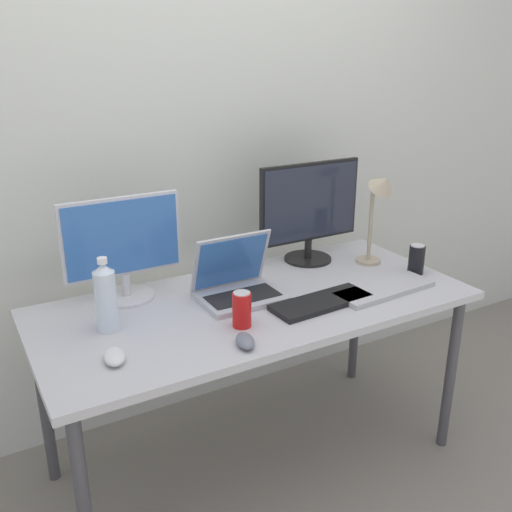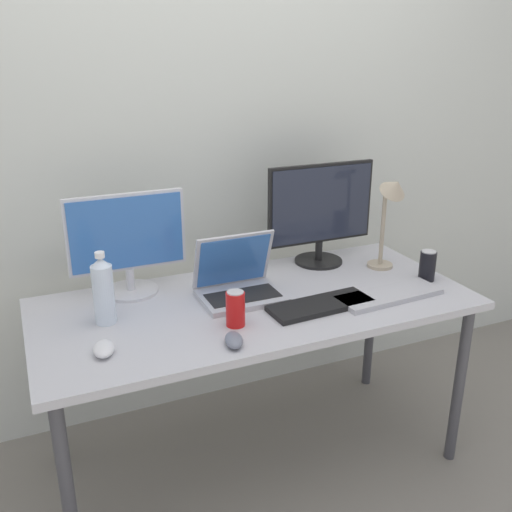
{
  "view_description": "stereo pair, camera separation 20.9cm",
  "coord_description": "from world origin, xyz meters",
  "views": [
    {
      "loc": [
        -0.97,
        -1.71,
        1.65
      ],
      "look_at": [
        0.0,
        0.0,
        0.92
      ],
      "focal_mm": 40.0,
      "sensor_mm": 36.0,
      "label": 1
    },
    {
      "loc": [
        -0.79,
        -1.8,
        1.65
      ],
      "look_at": [
        0.0,
        0.0,
        0.92
      ],
      "focal_mm": 40.0,
      "sensor_mm": 36.0,
      "label": 2
    }
  ],
  "objects": [
    {
      "name": "monitor_left",
      "position": [
        -0.42,
        0.27,
        0.95
      ],
      "size": [
        0.45,
        0.21,
        0.4
      ],
      "color": "silver",
      "rests_on": "work_desk"
    },
    {
      "name": "desk_lamp",
      "position": [
        0.64,
        0.06,
        1.03
      ],
      "size": [
        0.11,
        0.18,
        0.43
      ],
      "color": "tan",
      "rests_on": "work_desk"
    },
    {
      "name": "mouse_by_keyboard",
      "position": [
        -0.6,
        -0.17,
        0.76
      ],
      "size": [
        0.08,
        0.12,
        0.03
      ],
      "primitive_type": "ellipsoid",
      "rotation": [
        0.0,
        0.0,
        -0.19
      ],
      "color": "silver",
      "rests_on": "work_desk"
    },
    {
      "name": "soda_can_by_laptop",
      "position": [
        0.72,
        -0.09,
        0.8
      ],
      "size": [
        0.07,
        0.07,
        0.13
      ],
      "color": "black",
      "rests_on": "work_desk"
    },
    {
      "name": "laptop_silver",
      "position": [
        -0.05,
        0.07,
        0.8
      ],
      "size": [
        0.31,
        0.24,
        0.25
      ],
      "color": "#B7B7BC",
      "rests_on": "work_desk"
    },
    {
      "name": "wall_back",
      "position": [
        0.0,
        0.59,
        1.3
      ],
      "size": [
        7.0,
        0.08,
        2.6
      ],
      "primitive_type": "cube",
      "color": "silver",
      "rests_on": "ground"
    },
    {
      "name": "work_desk",
      "position": [
        0.0,
        0.0,
        0.68
      ],
      "size": [
        1.64,
        0.75,
        0.74
      ],
      "color": "#424247",
      "rests_on": "ground"
    },
    {
      "name": "ground_plane",
      "position": [
        0.0,
        0.0,
        0.0
      ],
      "size": [
        16.0,
        16.0,
        0.0
      ],
      "primitive_type": "plane",
      "color": "gray"
    },
    {
      "name": "mouse_by_laptop",
      "position": [
        -0.2,
        -0.28,
        0.76
      ],
      "size": [
        0.08,
        0.12,
        0.03
      ],
      "primitive_type": "ellipsoid",
      "rotation": [
        0.0,
        0.0,
        -0.26
      ],
      "color": "slate",
      "rests_on": "work_desk"
    },
    {
      "name": "keyboard_main",
      "position": [
        0.19,
        -0.15,
        0.75
      ],
      "size": [
        0.4,
        0.16,
        0.02
      ],
      "primitive_type": "cube",
      "rotation": [
        0.0,
        0.0,
        0.05
      ],
      "color": "black",
      "rests_on": "work_desk"
    },
    {
      "name": "monitor_center",
      "position": [
        0.42,
        0.26,
        0.98
      ],
      "size": [
        0.49,
        0.21,
        0.44
      ],
      "color": "black",
      "rests_on": "work_desk"
    },
    {
      "name": "water_bottle",
      "position": [
        -0.55,
        0.04,
        0.86
      ],
      "size": [
        0.07,
        0.07,
        0.26
      ],
      "color": "silver",
      "rests_on": "work_desk"
    },
    {
      "name": "keyboard_aux",
      "position": [
        0.48,
        -0.18,
        0.75
      ],
      "size": [
        0.43,
        0.17,
        0.02
      ],
      "primitive_type": "cube",
      "rotation": [
        0.0,
        0.0,
        0.06
      ],
      "color": "#B2B2B7",
      "rests_on": "work_desk"
    },
    {
      "name": "soda_can_near_keyboard",
      "position": [
        -0.15,
        -0.16,
        0.8
      ],
      "size": [
        0.07,
        0.07,
        0.13
      ],
      "color": "red",
      "rests_on": "work_desk"
    }
  ]
}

